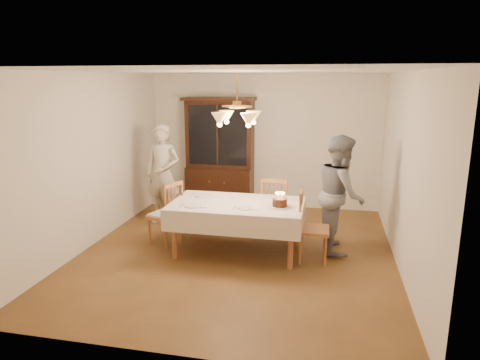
% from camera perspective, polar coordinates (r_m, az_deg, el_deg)
% --- Properties ---
extents(ground, '(5.00, 5.00, 0.00)m').
position_cam_1_polar(ground, '(6.42, -0.37, -9.56)').
color(ground, brown).
rests_on(ground, ground).
extents(room_shell, '(5.00, 5.00, 5.00)m').
position_cam_1_polar(room_shell, '(5.99, -0.39, 4.52)').
color(room_shell, white).
rests_on(room_shell, ground).
extents(dining_table, '(1.90, 1.10, 0.76)m').
position_cam_1_polar(dining_table, '(6.19, -0.38, -3.72)').
color(dining_table, '#94542B').
rests_on(dining_table, ground).
extents(china_hutch, '(1.38, 0.54, 2.16)m').
position_cam_1_polar(china_hutch, '(8.43, -2.70, 3.35)').
color(china_hutch, black).
rests_on(china_hutch, ground).
extents(chair_far_side, '(0.45, 0.44, 1.00)m').
position_cam_1_polar(chair_far_side, '(6.90, 4.73, -4.05)').
color(chair_far_side, '#94542B').
rests_on(chair_far_side, ground).
extents(chair_left_end, '(0.55, 0.56, 1.00)m').
position_cam_1_polar(chair_left_end, '(6.67, -9.89, -4.72)').
color(chair_left_end, '#94542B').
rests_on(chair_left_end, ground).
extents(chair_right_end, '(0.42, 0.44, 1.00)m').
position_cam_1_polar(chair_right_end, '(6.08, 9.68, -6.63)').
color(chair_right_end, '#94542B').
rests_on(chair_right_end, ground).
extents(elderly_woman, '(0.69, 0.50, 1.76)m').
position_cam_1_polar(elderly_woman, '(7.55, -10.25, 0.72)').
color(elderly_woman, beige).
rests_on(elderly_woman, ground).
extents(adult_in_grey, '(0.73, 0.90, 1.73)m').
position_cam_1_polar(adult_in_grey, '(6.42, 13.25, -1.80)').
color(adult_in_grey, slate).
rests_on(adult_in_grey, ground).
extents(birthday_cake, '(0.30, 0.30, 0.21)m').
position_cam_1_polar(birthday_cake, '(5.98, 5.32, -3.07)').
color(birthday_cake, white).
rests_on(birthday_cake, dining_table).
extents(place_setting_near_left, '(0.39, 0.24, 0.02)m').
position_cam_1_polar(place_setting_near_left, '(6.03, -6.18, -3.43)').
color(place_setting_near_left, white).
rests_on(place_setting_near_left, dining_table).
extents(place_setting_near_right, '(0.38, 0.23, 0.02)m').
position_cam_1_polar(place_setting_near_right, '(5.90, 0.85, -3.74)').
color(place_setting_near_right, white).
rests_on(place_setting_near_right, dining_table).
extents(place_setting_far_left, '(0.40, 0.25, 0.02)m').
position_cam_1_polar(place_setting_far_left, '(6.55, -4.84, -2.06)').
color(place_setting_far_left, white).
rests_on(place_setting_far_left, dining_table).
extents(chandelier, '(0.62, 0.62, 0.73)m').
position_cam_1_polar(chandelier, '(5.94, -0.40, 8.30)').
color(chandelier, '#BF8C3F').
rests_on(chandelier, ground).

